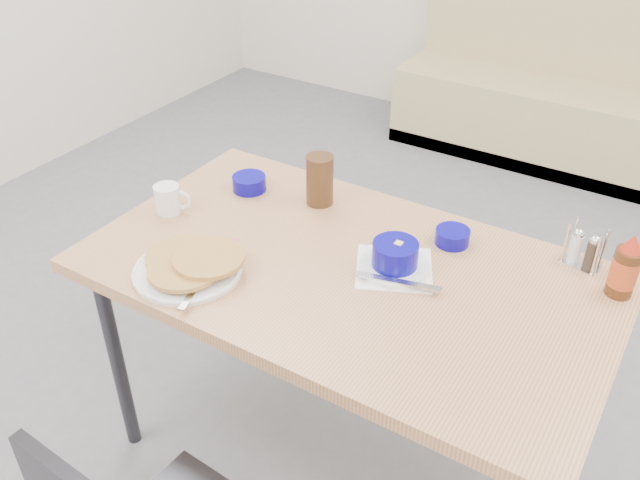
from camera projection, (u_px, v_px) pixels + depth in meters
The scene contains 11 objects.
booth_bench at pixel (570, 100), 3.82m from camera, with size 1.90×0.56×1.22m.
dining_table at pixel (346, 285), 1.84m from camera, with size 1.40×0.80×0.76m.
pancake_plate at pixel (189, 266), 1.78m from camera, with size 0.29×0.29×0.05m.
coffee_mug at pixel (169, 199), 2.02m from camera, with size 0.11×0.08×0.09m.
grits_setting at pixel (395, 258), 1.78m from camera, with size 0.29×0.27×0.08m.
creamer_bowl at pixel (249, 183), 2.14m from camera, with size 0.11×0.11×0.05m.
butter_bowl at pixel (452, 237), 1.89m from camera, with size 0.10×0.10×0.04m.
amber_tumbler at pixel (320, 180), 2.04m from camera, with size 0.08×0.08×0.16m, color #402814.
condiment_caddy at pixel (583, 252), 1.79m from camera, with size 0.11×0.08×0.12m.
syrup_bottle at pixel (625, 269), 1.67m from camera, with size 0.07×0.07×0.18m.
sugar_wrapper at pixel (231, 240), 1.91m from camera, with size 0.04×0.02×0.00m, color #DE4A70.
Camera 1 is at (0.71, -1.02, 1.83)m, focal length 38.00 mm.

